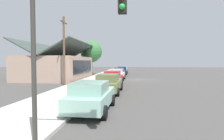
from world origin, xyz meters
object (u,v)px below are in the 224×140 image
Objects in this scene: shade_tree at (91,52)px; car_navy at (120,72)px; car_cherry at (113,78)px; fire_hydrant_red at (109,76)px; car_charcoal at (122,70)px; utility_pole_wooden at (64,50)px; car_olive at (109,83)px; car_skyblue at (124,69)px; traffic_light_main at (68,31)px; car_ivory at (117,74)px; car_seafoam at (92,96)px.

car_navy is at bearing -125.99° from shade_tree.
fire_hydrant_red is (7.50, 1.36, -0.32)m from car_cherry.
fire_hydrant_red is at bearing 170.42° from car_charcoal.
car_navy is 0.59× the size of utility_pole_wooden.
utility_pole_wooden reaches higher than shade_tree.
car_olive is at bearing 179.13° from car_charcoal.
car_olive is 1.10× the size of car_skyblue.
traffic_light_main is (-30.72, -6.08, -1.00)m from shade_tree.
car_charcoal is at bearing -17.11° from utility_pole_wooden.
traffic_light_main is at bearing -159.27° from utility_pole_wooden.
traffic_light_main is (-15.41, -0.30, 2.68)m from car_cherry.
fire_hydrant_red is at bearing 157.80° from car_navy.
utility_pole_wooden reaches higher than car_navy.
car_navy is at bearing 178.12° from car_charcoal.
fire_hydrant_red is at bearing 4.14° from traffic_light_main.
utility_pole_wooden is (14.96, 5.66, 0.44)m from traffic_light_main.
car_cherry is 6.21m from utility_pole_wooden.
car_skyblue is 10.21m from shade_tree.
shade_tree reaches higher than car_olive.
fire_hydrant_red is (7.96, -4.00, -3.43)m from utility_pole_wooden.
car_ivory reaches higher than fire_hydrant_red.
car_navy is at bearing 1.83° from car_seafoam.
shade_tree is 9.29× the size of fire_hydrant_red.
traffic_light_main is 0.69× the size of utility_pole_wooden.
utility_pole_wooden is at bearing 161.74° from car_charcoal.
car_seafoam and car_ivory have the same top height.
fire_hydrant_red is (-9.71, 1.44, -0.32)m from car_charcoal.
shade_tree reaches higher than fire_hydrant_red.
car_seafoam is at bearing 177.94° from car_skyblue.
car_olive is at bearing 0.62° from traffic_light_main.
car_olive is 16.26m from car_navy.
car_navy is 0.85× the size of traffic_light_main.
traffic_light_main is (-38.20, -0.19, 2.68)m from car_skyblue.
car_navy is 0.98× the size of car_skyblue.
traffic_light_main is (-10.26, -0.11, 2.67)m from car_olive.
car_seafoam is 33.84m from car_skyblue.
fire_hydrant_red is at bearing 12.58° from car_cherry.
shade_tree is (-7.48, 5.89, 3.68)m from car_skyblue.
car_ivory is (10.94, 0.14, -0.00)m from car_olive.
car_cherry and car_navy have the same top height.
car_seafoam and car_skyblue have the same top height.
car_seafoam and car_navy have the same top height.
car_ivory is at bearing 2.32° from car_olive.
car_cherry is 0.99× the size of car_ivory.
car_seafoam is 0.87× the size of traffic_light_main.
car_ivory is at bearing 178.94° from car_navy.
traffic_light_main is at bearing -176.57° from car_cherry.
car_skyblue is at bearing -5.48° from fire_hydrant_red.
car_seafoam is at bearing -178.17° from car_ivory.
shade_tree reaches higher than car_skyblue.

